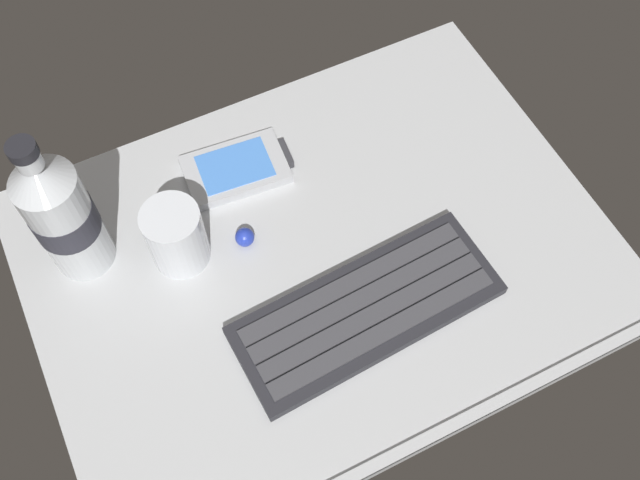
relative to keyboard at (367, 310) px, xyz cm
name	(u,v)px	position (x,y,z in cm)	size (l,w,h in cm)	color
ground_plane	(321,258)	(-1.27, 8.55, -1.79)	(64.00, 48.00, 2.80)	#B7BABC
keyboard	(367,310)	(0.00, 0.00, 0.00)	(29.56, 12.58, 1.70)	#232328
handheld_device	(237,169)	(-5.38, 22.98, -0.08)	(13.25, 8.61, 1.50)	#B7BABF
juice_cup	(177,238)	(-15.31, 15.44, 3.10)	(6.40, 6.40, 8.50)	silver
water_bottle	(62,214)	(-25.04, 20.15, 8.20)	(6.73, 6.73, 20.80)	silver
trackball_mouse	(245,237)	(-8.27, 13.79, 0.29)	(2.20, 2.20, 2.20)	#2338B2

